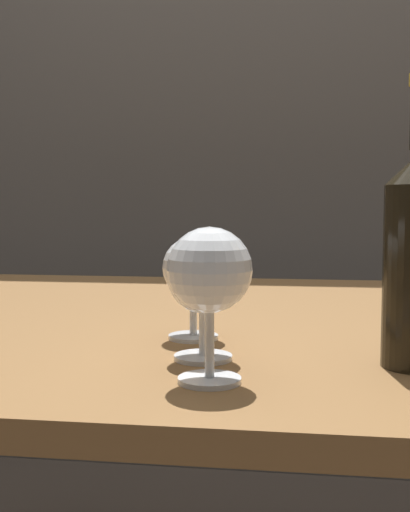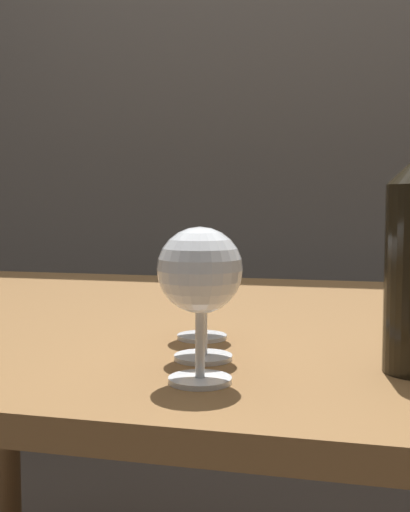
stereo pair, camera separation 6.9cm
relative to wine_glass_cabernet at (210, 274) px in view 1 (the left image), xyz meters
The scene contains 5 objects.
back_wall 1.58m from the wine_glass_cabernet, 90.71° to the left, with size 5.00×0.08×2.60m, color #59544F.
dining_table 0.40m from the wine_glass_cabernet, 92.99° to the left, with size 1.42×0.96×0.71m.
wine_glass_cabernet is the anchor object (origin of this frame).
wine_glass_amber 0.09m from the wine_glass_cabernet, 100.76° to the left, with size 0.08×0.08×0.13m.
wine_glass_merlot 0.20m from the wine_glass_cabernet, 103.51° to the left, with size 0.08×0.08×0.13m.
Camera 1 is at (0.10, -0.95, 0.88)m, focal length 45.71 mm.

